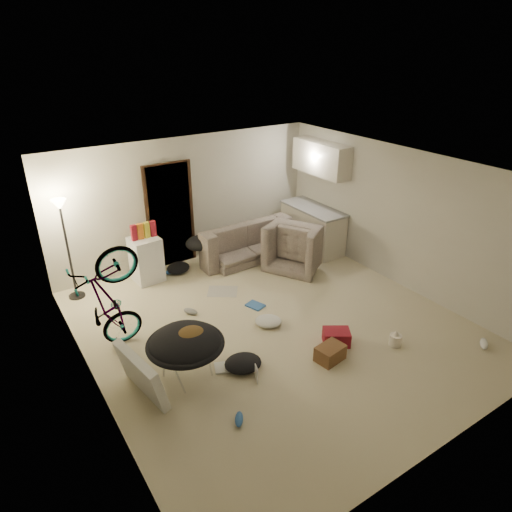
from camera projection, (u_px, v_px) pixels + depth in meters
floor at (273, 326)px, 7.30m from camera, size 5.50×6.00×0.02m
ceiling at (276, 172)px, 6.20m from camera, size 5.50×6.00×0.02m
wall_back at (187, 200)px, 9.02m from camera, size 5.50×0.02×2.50m
wall_front at (452, 365)px, 4.48m from camera, size 5.50×0.02×2.50m
wall_left at (84, 310)px, 5.39m from camera, size 0.02×6.00×2.50m
wall_right at (401, 218)px, 8.11m from camera, size 0.02×6.00×2.50m
doorway at (170, 215)px, 8.89m from camera, size 0.85×0.10×2.04m
door_trim at (170, 216)px, 8.87m from camera, size 0.97×0.04×2.10m
floor_lamp at (64, 228)px, 7.54m from camera, size 0.28×0.28×1.81m
kitchen_counter at (312, 229)px, 9.81m from camera, size 0.60×1.50×0.88m
counter_top at (313, 208)px, 9.61m from camera, size 0.64×1.54×0.04m
kitchen_uppers at (321, 158)px, 9.22m from camera, size 0.38×1.40×0.65m
sofa at (241, 243)px, 9.46m from camera, size 2.04×0.84×0.59m
armchair at (299, 248)px, 9.14m from camera, size 1.33×1.38×0.69m
bicycle at (112, 324)px, 6.54m from camera, size 1.73×0.78×0.99m
book_asset at (258, 384)px, 6.04m from camera, size 0.27×0.24×0.02m
mini_fridge at (146, 259)px, 8.48m from camera, size 0.53×0.53×0.86m
snack_box_0 at (134, 233)px, 8.15m from camera, size 0.10×0.08×0.30m
snack_box_1 at (140, 232)px, 8.21m from camera, size 0.11×0.08×0.30m
snack_box_2 at (147, 230)px, 8.27m from camera, size 0.11×0.08×0.30m
snack_box_3 at (153, 229)px, 8.33m from camera, size 0.10×0.07×0.30m
saucer_chair at (186, 350)px, 6.02m from camera, size 1.04×1.04×0.74m
hoodie at (189, 337)px, 5.93m from camera, size 0.52×0.45×0.22m
sofa_drape at (200, 243)px, 8.88m from camera, size 0.57×0.47×0.28m
tv_box at (141, 375)px, 5.75m from camera, size 0.39×0.99×0.64m
drink_case_a at (330, 353)px, 6.47m from camera, size 0.44×0.34×0.23m
drink_case_b at (336, 337)px, 6.82m from camera, size 0.48×0.45×0.23m
juicer at (395, 339)px, 6.78m from camera, size 0.18×0.18×0.26m
newspaper at (223, 291)px, 8.26m from camera, size 0.66×0.63×0.01m
book_blue at (255, 305)px, 7.80m from camera, size 0.30×0.35×0.03m
book_white at (221, 368)px, 6.34m from camera, size 0.26×0.29×0.02m
shoe_0 at (170, 271)px, 8.87m from camera, size 0.26×0.16×0.09m
shoe_1 at (191, 311)px, 7.57m from camera, size 0.23×0.28×0.10m
shoe_2 at (239, 419)px, 5.44m from camera, size 0.22×0.26×0.09m
shoe_4 at (484, 344)px, 6.77m from camera, size 0.29×0.25×0.10m
clothes_lump_a at (243, 363)px, 6.32m from camera, size 0.61×0.55×0.17m
clothes_lump_b at (178, 268)px, 8.94m from camera, size 0.66×0.65×0.15m
clothes_lump_c at (268, 321)px, 7.28m from camera, size 0.56×0.55×0.13m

